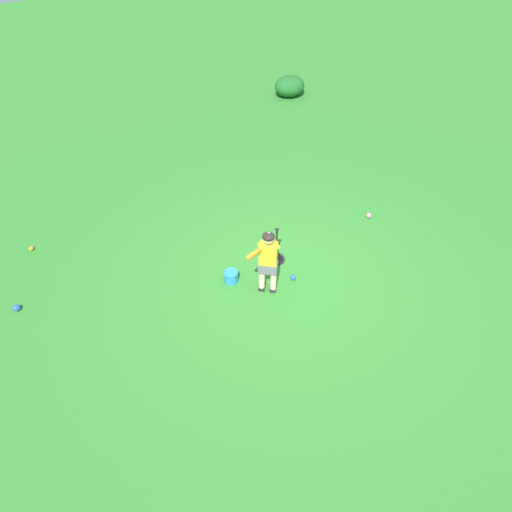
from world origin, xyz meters
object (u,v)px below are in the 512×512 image
Objects in this scene: toy_bucket at (231,276)px; play_ball_center_lawn at (293,277)px; play_ball_near_batter at (31,249)px; play_ball_midfield at (369,215)px; play_ball_by_bucket at (17,308)px; child_batter at (268,257)px; batting_tee at (276,255)px.

play_ball_center_lawn is at bearing -32.24° from toy_bucket.
play_ball_midfield is at bearing -25.61° from play_ball_near_batter.
play_ball_midfield is 2.87m from toy_bucket.
play_ball_midfield is 0.96× the size of play_ball_by_bucket.
play_ball_by_bucket reaches higher than play_ball_center_lawn.
play_ball_midfield is (2.53, 0.43, -0.60)m from child_batter.
play_ball_midfield reaches higher than play_ball_near_batter.
child_batter is at bearing 174.03° from play_ball_center_lawn.
play_ball_midfield is 2.02m from batting_tee.
play_ball_midfield is 0.15× the size of batting_tee.
play_ball_by_bucket is (-3.62, 1.73, 0.01)m from play_ball_center_lawn.
play_ball_center_lawn is at bearing -167.00° from play_ball_midfield.
play_ball_near_batter is 0.80× the size of play_ball_midfield.
toy_bucket is at bearing -23.46° from play_ball_by_bucket.
play_ball_near_batter is 0.76× the size of play_ball_by_bucket.
play_ball_by_bucket is at bearing 161.60° from batting_tee.
play_ball_by_bucket is 0.46× the size of toy_bucket.
play_ball_by_bucket reaches higher than play_ball_near_batter.
child_batter reaches higher than play_ball_midfield.
play_ball_near_batter is 0.12× the size of batting_tee.
play_ball_near_batter is 1.34m from play_ball_by_bucket.
toy_bucket reaches higher than play_ball_near_batter.
child_batter is 3.63m from play_ball_by_bucket.
toy_bucket is at bearing -46.82° from play_ball_near_batter.
play_ball_by_bucket is at bearing 167.63° from play_ball_midfield.
child_batter is 12.72× the size of play_ball_center_lawn.
play_ball_center_lawn is 0.86× the size of play_ball_by_bucket.
batting_tee is (0.50, 0.46, -0.55)m from child_batter.
play_ball_near_batter is 3.37m from toy_bucket.
toy_bucket is (-0.79, 0.50, 0.06)m from play_ball_center_lawn.
play_ball_by_bucket is 3.86m from batting_tee.
play_ball_center_lawn is (-2.07, -0.48, -0.00)m from play_ball_midfield.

